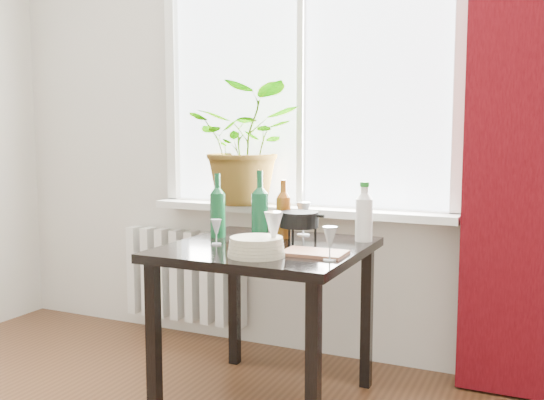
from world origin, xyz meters
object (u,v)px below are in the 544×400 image
at_px(plate_stack, 256,247).
at_px(fondue_pot, 299,227).
at_px(radiator, 185,275).
at_px(wine_bottle_left, 218,205).
at_px(bottle_amber, 283,208).
at_px(potted_plant, 248,144).
at_px(wineglass_front_left, 216,232).
at_px(tv_remote, 254,255).
at_px(cutting_board, 314,253).
at_px(table, 267,265).
at_px(wineglass_front_right, 274,233).
at_px(wineglass_far_right, 330,243).
at_px(wineglass_back_center, 303,218).
at_px(wine_bottle_right, 260,205).
at_px(cleaning_bottle, 364,211).
at_px(wineglass_back_left, 262,215).

distance_m(plate_stack, fondue_pot, 0.39).
xyz_separation_m(radiator, plate_stack, (0.92, -0.87, 0.40)).
height_order(wine_bottle_left, bottle_amber, wine_bottle_left).
bearing_deg(radiator, potted_plant, -5.87).
height_order(wineglass_front_left, tv_remote, wineglass_front_left).
relative_size(plate_stack, cutting_board, 0.91).
xyz_separation_m(potted_plant, cutting_board, (0.66, -0.70, -0.43)).
bearing_deg(table, wineglass_front_right, -58.35).
bearing_deg(table, tv_remote, -75.85).
bearing_deg(wineglass_far_right, wineglass_back_center, 121.81).
xyz_separation_m(wineglass_front_right, tv_remote, (-0.06, -0.05, -0.08)).
bearing_deg(tv_remote, wineglass_front_right, 55.71).
relative_size(wine_bottle_right, cutting_board, 1.28).
height_order(potted_plant, tv_remote, potted_plant).
xyz_separation_m(table, wine_bottle_left, (-0.31, 0.10, 0.25)).
height_order(bottle_amber, wineglass_front_right, bottle_amber).
xyz_separation_m(potted_plant, cleaning_bottle, (0.76, -0.31, -0.30)).
relative_size(wineglass_front_right, tv_remote, 1.05).
bearing_deg(table, potted_plant, 124.00).
distance_m(wine_bottle_left, wineglass_far_right, 0.74).
bearing_deg(wineglass_front_left, wineglass_far_right, -11.32).
distance_m(cleaning_bottle, wineglass_back_left, 0.59).
bearing_deg(tv_remote, table, 119.34).
bearing_deg(wineglass_front_right, wine_bottle_left, 145.20).
bearing_deg(wineglass_far_right, cutting_board, 138.12).
relative_size(wine_bottle_left, fondue_pot, 1.52).
bearing_deg(bottle_amber, fondue_pot, -30.66).
distance_m(potted_plant, wineglass_far_right, 1.15).
bearing_deg(bottle_amber, wineglass_front_left, -124.79).
bearing_deg(wineglass_back_center, plate_stack, -88.51).
distance_m(table, wineglass_far_right, 0.45).
bearing_deg(wine_bottle_right, wine_bottle_left, 177.25).
distance_m(wineglass_far_right, wineglass_front_left, 0.59).
bearing_deg(cutting_board, wineglass_front_right, -146.08).
bearing_deg(radiator, wine_bottle_left, -44.62).
bearing_deg(cleaning_bottle, bottle_amber, -169.49).
height_order(radiator, bottle_amber, bottle_amber).
xyz_separation_m(radiator, cleaning_bottle, (1.22, -0.35, 0.50)).
bearing_deg(tv_remote, fondue_pot, 100.69).
bearing_deg(cleaning_bottle, potted_plant, 158.13).
relative_size(wineglass_back_center, cutting_board, 0.65).
distance_m(radiator, tv_remote, 1.33).
bearing_deg(wineglass_front_right, wineglass_far_right, 1.71).
bearing_deg(wine_bottle_left, wineglass_front_right, -34.80).
bearing_deg(plate_stack, fondue_pot, 85.28).
height_order(wine_bottle_left, fondue_pot, wine_bottle_left).
relative_size(wineglass_back_left, fondue_pot, 0.74).
bearing_deg(fondue_pot, plate_stack, -79.83).
height_order(bottle_amber, cutting_board, bottle_amber).
bearing_deg(wineglass_back_center, wine_bottle_right, -119.54).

